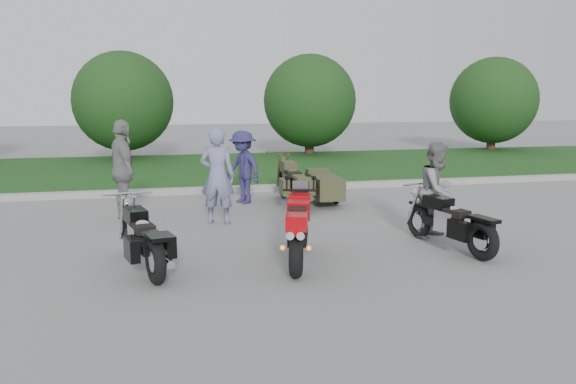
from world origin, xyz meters
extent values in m
plane|color=gray|center=(0.00, 0.00, 0.00)|extent=(80.00, 80.00, 0.00)
cube|color=#9F9D96|center=(0.00, 6.00, 0.07)|extent=(60.00, 0.30, 0.15)
cube|color=#24581E|center=(0.00, 10.15, 0.07)|extent=(60.00, 8.00, 0.14)
cylinder|color=#3F2B1C|center=(-3.00, 13.50, 0.60)|extent=(0.36, 0.36, 1.20)
sphere|color=#153613|center=(-3.00, 13.50, 2.20)|extent=(3.60, 3.60, 3.60)
cylinder|color=#3F2B1C|center=(4.00, 13.50, 0.60)|extent=(0.36, 0.36, 1.20)
sphere|color=#153613|center=(4.00, 13.50, 2.20)|extent=(3.60, 3.60, 3.60)
cylinder|color=#3F2B1C|center=(12.00, 13.50, 0.60)|extent=(0.36, 0.36, 1.20)
sphere|color=#153613|center=(12.00, 13.50, 2.20)|extent=(3.60, 3.60, 3.60)
torus|color=black|center=(0.02, -0.90, 0.29)|extent=(0.34, 0.62, 0.59)
torus|color=black|center=(0.40, 0.43, 0.28)|extent=(0.27, 0.58, 0.57)
cube|color=black|center=(0.20, -0.28, 0.52)|extent=(0.49, 0.89, 0.33)
cube|color=#AE060B|center=(0.26, -0.07, 0.78)|extent=(0.45, 0.59, 0.25)
cube|color=#AE060B|center=(0.08, -0.69, 0.74)|extent=(0.42, 0.58, 0.21)
cube|color=black|center=(0.17, -0.40, 0.82)|extent=(0.33, 0.39, 0.09)
cube|color=#AE060B|center=(0.36, 0.27, 0.74)|extent=(0.42, 0.45, 0.38)
cylinder|color=silver|center=(-0.05, -0.93, 0.59)|extent=(0.22, 0.45, 0.21)
cylinder|color=silver|center=(0.07, -0.97, 0.59)|extent=(0.22, 0.45, 0.21)
torus|color=black|center=(-1.80, -0.76, 0.31)|extent=(0.32, 0.64, 0.63)
torus|color=black|center=(-2.21, 0.71, 0.29)|extent=(0.26, 0.60, 0.59)
cube|color=black|center=(-2.01, -0.03, 0.39)|extent=(0.49, 1.12, 0.13)
cube|color=silver|center=(-2.01, -0.03, 0.46)|extent=(0.38, 0.47, 0.32)
cube|color=black|center=(-2.08, 0.24, 0.72)|extent=(0.38, 0.56, 0.20)
cube|color=black|center=(-1.97, -0.16, 0.63)|extent=(0.37, 0.51, 0.11)
cube|color=black|center=(-1.80, -0.76, 0.64)|extent=(0.33, 0.54, 0.06)
cylinder|color=silver|center=(-1.76, -0.29, 0.26)|extent=(0.36, 1.00, 0.09)
torus|color=black|center=(2.89, -0.72, 0.31)|extent=(0.28, 0.63, 0.61)
torus|color=black|center=(2.57, 0.73, 0.29)|extent=(0.23, 0.59, 0.58)
cube|color=black|center=(2.73, 0.00, 0.38)|extent=(0.43, 1.10, 0.13)
cube|color=silver|center=(2.73, 0.00, 0.45)|extent=(0.35, 0.45, 0.31)
cube|color=black|center=(2.67, 0.27, 0.70)|extent=(0.35, 0.54, 0.20)
cube|color=black|center=(2.76, -0.13, 0.61)|extent=(0.34, 0.49, 0.11)
cube|color=black|center=(2.89, -0.72, 0.63)|extent=(0.30, 0.53, 0.05)
cylinder|color=silver|center=(2.96, -0.27, 0.25)|extent=(0.30, 0.99, 0.09)
torus|color=black|center=(1.09, 3.21, 0.36)|extent=(0.19, 0.72, 0.72)
torus|color=black|center=(1.11, 4.95, 0.34)|extent=(0.13, 0.68, 0.67)
cube|color=black|center=(1.10, 4.08, 0.44)|extent=(0.25, 1.27, 0.15)
cube|color=#3E3F25|center=(1.10, 4.08, 0.53)|extent=(0.32, 0.48, 0.37)
cube|color=#3E3F25|center=(1.10, 4.40, 0.82)|extent=(0.30, 0.58, 0.23)
cube|color=black|center=(1.10, 3.92, 0.72)|extent=(0.30, 0.53, 0.13)
cube|color=#3E3F25|center=(1.09, 3.21, 0.74)|extent=(0.24, 0.58, 0.06)
cylinder|color=#3E3F25|center=(1.29, 3.71, 0.29)|extent=(0.12, 1.16, 0.11)
cube|color=#3E3F25|center=(1.84, 3.97, 0.42)|extent=(0.60, 1.38, 0.47)
torus|color=black|center=(2.10, 3.96, 0.29)|extent=(0.13, 0.59, 0.59)
imported|color=gray|center=(-0.67, 2.60, 0.91)|extent=(0.77, 0.62, 1.83)
imported|color=gray|center=(2.89, 0.73, 0.82)|extent=(1.01, 0.96, 1.64)
imported|color=navy|center=(0.09, 4.54, 0.82)|extent=(1.07, 1.22, 1.64)
imported|color=gray|center=(-2.43, 3.33, 0.98)|extent=(0.81, 1.24, 1.96)
camera|label=1|loc=(-1.66, -7.91, 2.42)|focal=35.00mm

